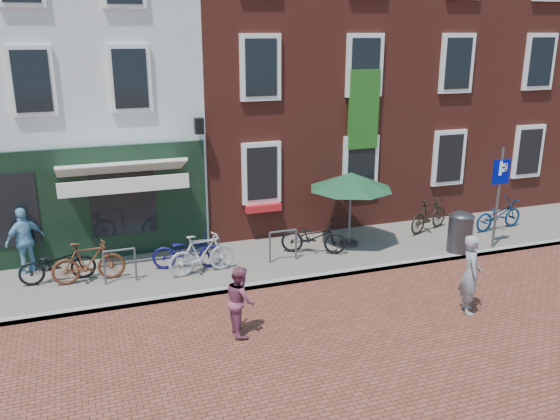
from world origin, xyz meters
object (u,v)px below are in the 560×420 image
object	(u,v)px
parasol	(351,178)
bicycle_6	(499,215)
bicycle_2	(187,251)
bicycle_5	(429,215)
litter_bin	(460,229)
bicycle_4	(314,237)
bicycle_0	(57,264)
boy	(240,300)
cafe_person	(25,240)
bicycle_3	(202,254)
parking_sign	(499,185)
bicycle_1	(88,262)
woman	(470,274)

from	to	relation	value
parasol	bicycle_6	size ratio (longest dim) A/B	1.33
bicycle_2	bicycle_5	bearing A→B (deg)	-72.72
litter_bin	bicycle_4	bearing A→B (deg)	162.54
litter_bin	bicycle_0	world-z (taller)	litter_bin
boy	bicycle_4	bearing A→B (deg)	-40.92
cafe_person	bicycle_0	xyz separation A→B (m)	(0.70, -0.87, -0.36)
parasol	bicycle_3	bearing A→B (deg)	-171.80
bicycle_4	parking_sign	bearing A→B (deg)	-77.54
litter_bin	bicycle_5	size ratio (longest dim) A/B	0.71
parasol	bicycle_0	size ratio (longest dim) A/B	1.33
litter_bin	bicycle_1	xyz separation A→B (m)	(-9.32, 1.18, -0.11)
woman	bicycle_5	xyz separation A→B (m)	(1.98, 4.53, -0.26)
bicycle_5	bicycle_6	world-z (taller)	bicycle_5
bicycle_5	woman	bearing A→B (deg)	134.84
litter_bin	bicycle_4	world-z (taller)	litter_bin
bicycle_0	bicycle_3	distance (m)	3.33
boy	bicycle_0	bearing A→B (deg)	44.07
parking_sign	bicycle_2	bearing A→B (deg)	170.84
bicycle_0	bicycle_4	bearing A→B (deg)	-95.29
parking_sign	bicycle_6	distance (m)	2.08
bicycle_4	litter_bin	bearing A→B (deg)	-80.55
woman	bicycle_3	size ratio (longest dim) A/B	1.04
parking_sign	bicycle_6	world-z (taller)	parking_sign
parking_sign	bicycle_1	bearing A→B (deg)	173.19
parasol	bicycle_3	world-z (taller)	parasol
bicycle_2	bicycle_4	bearing A→B (deg)	-77.58
bicycle_2	bicycle_5	distance (m)	7.17
bicycle_1	bicycle_5	distance (m)	9.48
woman	bicycle_6	xyz separation A→B (m)	(4.00, 3.99, -0.31)
bicycle_0	bicycle_2	distance (m)	3.00
cafe_person	bicycle_0	bearing A→B (deg)	99.00
cafe_person	bicycle_5	bearing A→B (deg)	147.00
woman	bicycle_6	world-z (taller)	woman
parking_sign	bicycle_4	distance (m)	5.06
parasol	woman	distance (m)	4.46
litter_bin	bicycle_0	distance (m)	10.11
woman	bicycle_4	bearing A→B (deg)	47.31
parasol	bicycle_2	xyz separation A→B (m)	(-4.47, -0.17, -1.44)
bicycle_3	bicycle_4	world-z (taller)	bicycle_3
woman	boy	bearing A→B (deg)	103.93
bicycle_2	parasol	bearing A→B (deg)	-74.04
boy	bicycle_2	world-z (taller)	boy
litter_bin	bicycle_3	size ratio (longest dim) A/B	0.71
bicycle_4	bicycle_6	distance (m)	5.87
parking_sign	cafe_person	world-z (taller)	parking_sign
bicycle_3	bicycle_4	size ratio (longest dim) A/B	0.97
bicycle_1	bicycle_5	bearing A→B (deg)	-88.69
litter_bin	parking_sign	bearing A→B (deg)	-3.28
woman	cafe_person	distance (m)	10.25
woman	bicycle_2	xyz separation A→B (m)	(-5.18, 4.09, -0.31)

